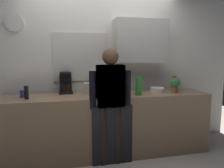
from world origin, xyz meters
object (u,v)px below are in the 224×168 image
dish_soap (123,87)px  storage_canister (89,88)px  bottle_dark_sauce (26,93)px  bottle_clear_soda (138,86)px  coffee_maker (66,84)px  potted_plant (175,84)px  cup_blue_mug (23,94)px  bottle_olive_oil (174,84)px  person_guest (110,97)px  mixing_bowl (157,90)px  person_at_sink (110,97)px

dish_soap → storage_canister: size_ratio=1.06×
bottle_dark_sauce → dish_soap: bearing=11.0°
bottle_clear_soda → coffee_maker: bearing=158.4°
bottle_dark_sauce → potted_plant: 2.17m
potted_plant → cup_blue_mug: bearing=176.0°
bottle_olive_oil → person_guest: person_guest is taller
mixing_bowl → dish_soap: size_ratio=1.22×
dish_soap → bottle_clear_soda: bearing=-68.6°
potted_plant → bottle_dark_sauce: bearing=179.8°
bottle_dark_sauce → mixing_bowl: bearing=1.9°
coffee_maker → bottle_dark_sauce: coffee_maker is taller
storage_canister → person_guest: size_ratio=0.11×
storage_canister → person_at_sink: size_ratio=0.11×
mixing_bowl → person_guest: bearing=-161.0°
bottle_olive_oil → potted_plant: size_ratio=1.09×
cup_blue_mug → dish_soap: 1.49m
bottle_clear_soda → person_at_sink: 0.49m
bottle_dark_sauce → person_guest: person_guest is taller
bottle_clear_soda → cup_blue_mug: bearing=172.6°
bottle_olive_oil → mixing_bowl: (-0.31, -0.05, -0.09)m
person_at_sink → person_guest: 0.00m
bottle_olive_oil → dish_soap: bearing=168.8°
storage_canister → person_guest: (0.24, -0.41, -0.06)m
potted_plant → dish_soap: potted_plant is taller
cup_blue_mug → person_at_sink: bearing=-17.4°
potted_plant → bottle_olive_oil: bearing=66.1°
coffee_maker → storage_canister: (0.34, -0.16, -0.06)m
coffee_maker → mixing_bowl: coffee_maker is taller
cup_blue_mug → mixing_bowl: cup_blue_mug is taller
bottle_clear_soda → bottle_olive_oil: bearing=14.8°
bottle_clear_soda → person_at_sink: person_at_sink is taller
storage_canister → person_guest: 0.48m
bottle_clear_soda → bottle_dark_sauce: bearing=177.7°
bottle_clear_soda → dish_soap: bottle_clear_soda is taller
bottle_olive_oil → bottle_dark_sauce: 2.22m
dish_soap → person_at_sink: (-0.32, -0.49, -0.05)m
bottle_dark_sauce → cup_blue_mug: bearing=114.2°
bottle_clear_soda → mixing_bowl: bearing=19.4°
bottle_dark_sauce → person_at_sink: person_at_sink is taller
person_guest → bottle_olive_oil: bearing=-132.7°
person_guest → bottle_clear_soda: bearing=-130.4°
person_at_sink → person_guest: bearing=0.0°
bottle_olive_oil → bottle_dark_sauce: bottle_olive_oil is taller
bottle_olive_oil → cup_blue_mug: 2.29m
person_at_sink → bottle_dark_sauce: bearing=178.8°
bottle_olive_oil → person_at_sink: person_at_sink is taller
mixing_bowl → person_at_sink: bearing=-161.0°
coffee_maker → bottle_clear_soda: size_ratio=1.18×
coffee_maker → mixing_bowl: (1.39, -0.28, -0.11)m
person_at_sink → cup_blue_mug: bearing=172.5°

